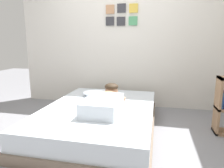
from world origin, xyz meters
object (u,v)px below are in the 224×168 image
pillow (99,93)px  cell_phone (88,117)px  person_lying (105,101)px  coffee_cup (114,96)px  bed (100,118)px

pillow → cell_phone: 0.93m
person_lying → coffee_cup: bearing=89.1°
pillow → person_lying: bearing=-65.7°
bed → coffee_cup: coffee_cup is taller
person_lying → coffee_cup: person_lying is taller
pillow → coffee_cup: bearing=-15.8°
bed → person_lying: bearing=-41.4°
pillow → person_lying: size_ratio=0.57×
coffee_cup → cell_phone: coffee_cup is taller
cell_phone → coffee_cup: bearing=81.0°
pillow → cell_phone: bearing=-81.4°
cell_phone → bed: bearing=87.0°
coffee_cup → cell_phone: bearing=-99.0°
person_lying → coffee_cup: size_ratio=7.36×
bed → pillow: bearing=108.1°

